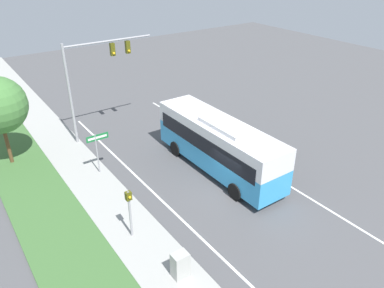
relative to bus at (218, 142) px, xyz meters
The scene contains 10 objects.
ground_plane 3.27m from the bus, 117.16° to the right, with size 80.00×80.00×0.00m, color #4C4C4F.
sidewalk 7.97m from the bus, 162.66° to the right, with size 2.80×80.00×0.12m.
grass_verge 11.00m from the bus, 167.71° to the right, with size 3.60×80.00×0.10m.
lane_divider_near 5.67m from the bus, 154.27° to the right, with size 0.14×30.00×0.01m.
lane_divider_far 3.89m from the bus, 43.63° to the right, with size 0.14×30.00×0.01m.
bus is the anchor object (origin of this frame).
signal_gantry 10.42m from the bus, 115.96° to the left, with size 6.66×0.41×7.38m.
pedestrian_signal 8.01m from the bus, 161.19° to the right, with size 0.28×0.34×2.77m.
street_sign 7.60m from the bus, 148.56° to the left, with size 1.44×0.08×2.84m.
utility_cabinet 9.44m from the bus, 138.78° to the right, with size 0.72×0.56×1.26m.
Camera 1 is at (-12.29, -13.88, 13.10)m, focal length 35.00 mm.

